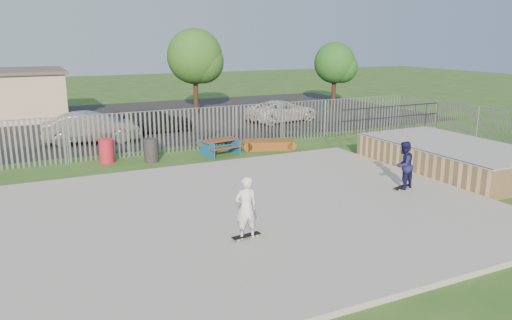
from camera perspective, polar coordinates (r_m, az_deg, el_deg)
name	(u,v)px	position (r m, az deg, el deg)	size (l,w,h in m)	color
ground	(248,213)	(15.27, -0.94, -6.13)	(120.00, 120.00, 0.00)	#25531C
concrete_slab	(248,211)	(15.24, -0.94, -5.87)	(15.00, 12.00, 0.15)	#9B9B96
quarter_pipe	(451,157)	(21.48, 21.35, 0.37)	(5.50, 7.05, 2.19)	tan
fence	(221,149)	(19.42, -4.05, 1.28)	(26.04, 16.02, 2.00)	gray
picnic_table	(220,147)	(22.81, -4.16, 1.52)	(1.88, 1.65, 0.70)	brown
funbox	(269,145)	(23.91, 1.46, 1.77)	(2.34, 1.70, 0.42)	brown
trash_bin_red	(107,151)	(22.18, -16.70, 1.01)	(0.61, 0.61, 1.02)	#B21B2D
trash_bin_grey	(151,150)	(21.82, -11.90, 1.10)	(0.61, 0.61, 1.02)	#2A2A2C
parking_lot	(121,121)	(32.98, -15.18, 4.29)	(40.00, 18.00, 0.02)	black
car_silver	(92,128)	(26.45, -18.25, 3.53)	(1.64, 4.70, 1.55)	#9D9DA1
car_dark	(156,121)	(28.56, -11.37, 4.38)	(1.75, 4.31, 1.25)	black
car_white	(282,111)	(31.69, 3.02, 5.62)	(2.20, 4.78, 1.33)	silver
tree_mid	(195,56)	(35.07, -7.02, 11.66)	(3.79, 3.79, 5.84)	#3B2517
tree_right	(335,63)	(39.62, 8.98, 10.89)	(3.16, 3.16, 4.87)	#382116
skateboard_a	(402,187)	(17.92, 16.34, -3.02)	(0.82, 0.42, 0.08)	black
skateboard_b	(246,236)	(13.10, -1.12, -8.73)	(0.82, 0.29, 0.08)	black
skater_navy	(404,165)	(17.72, 16.51, -0.57)	(0.80, 0.63, 1.66)	#151643
skater_white	(246,208)	(12.82, -1.13, -5.47)	(0.60, 0.40, 1.66)	white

